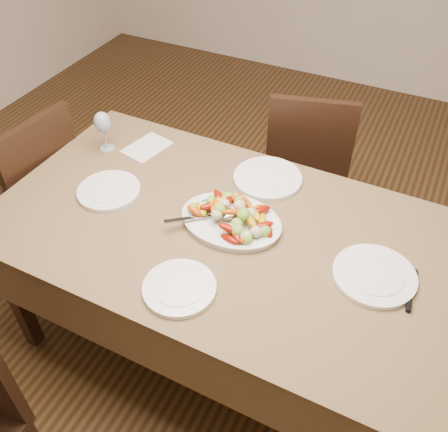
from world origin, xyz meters
The scene contains 14 objects.
floor centered at (0.00, 0.00, 0.00)m, with size 6.00×6.00×0.00m, color #3F2913.
dining_table centered at (0.08, 0.12, 0.38)m, with size 1.84×1.04×0.76m, color brown.
chair_far centered at (0.12, 1.07, 0.47)m, with size 0.42×0.42×0.95m, color black, non-canonical shape.
chair_left centered at (-1.07, 0.19, 0.47)m, with size 0.42×0.42×0.95m, color black, non-canonical shape.
serving_platter centered at (0.09, 0.15, 0.77)m, with size 0.39×0.29×0.02m, color white.
roasted_vegetables centered at (0.09, 0.15, 0.83)m, with size 0.32×0.22×0.09m, color #770E02, non-canonical shape.
serving_spoon centered at (0.03, 0.12, 0.81)m, with size 0.28×0.06×0.03m, color #9EA0A8, non-canonical shape.
plate_left centered at (-0.45, 0.11, 0.77)m, with size 0.26×0.26×0.02m, color white.
plate_right centered at (0.66, 0.13, 0.77)m, with size 0.29×0.29×0.02m, color white.
plate_far centered at (0.12, 0.48, 0.77)m, with size 0.30×0.30×0.02m, color white.
plate_near centered at (0.07, -0.22, 0.77)m, with size 0.25×0.25×0.02m, color white.
wine_glass centered at (-0.64, 0.37, 0.86)m, with size 0.08×0.08×0.20m, color #8C99A5, non-canonical shape.
menu_card centered at (-0.48, 0.46, 0.76)m, with size 0.15×0.21×0.00m, color silver.
table_knife centered at (0.79, 0.11, 0.76)m, with size 0.02×0.20×0.01m, color #9EA0A8, non-canonical shape.
Camera 1 is at (0.69, -1.13, 2.10)m, focal length 40.00 mm.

